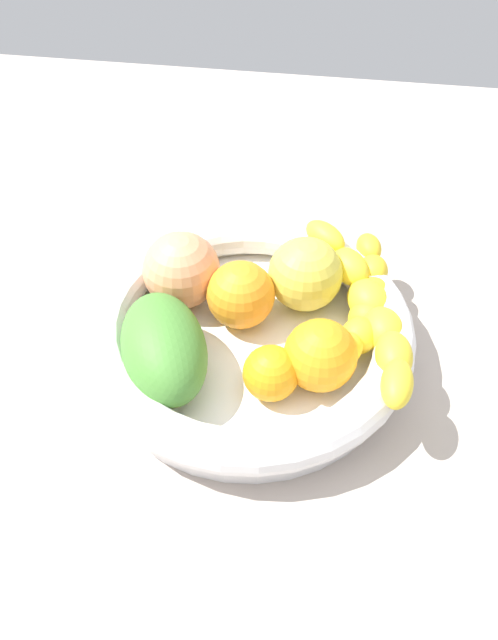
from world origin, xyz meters
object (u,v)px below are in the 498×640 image
banana_draped_right (370,310)px  orange_mid_right (320,355)px  orange_front (271,373)px  peach_blush (181,270)px  apple_yellow (305,274)px  banana_draped_left (362,311)px  orange_mid_left (241,295)px  fruit_bowl (249,334)px  mango_green (164,348)px

banana_draped_right → orange_mid_right: size_ratio=3.54×
orange_front → peach_blush: (10.25, -10.54, 1.33)cm
orange_mid_right → apple_yellow: bearing=-77.4°
banana_draped_right → orange_mid_right: (4.18, 6.11, -0.18)cm
orange_mid_right → apple_yellow: apple_yellow is taller
banana_draped_left → peach_blush: 18.01cm
orange_front → apple_yellow: bearing=-98.9°
orange_mid_left → orange_front: bearing=115.3°
fruit_bowl → banana_draped_left: banana_draped_left is taller
mango_green → peach_blush: peach_blush is taller
banana_draped_left → orange_mid_left: (11.64, 0.13, 0.59)cm
banana_draped_left → orange_mid_right: 7.53cm
orange_mid_right → peach_blush: peach_blush is taller
orange_front → peach_blush: size_ratio=0.66×
banana_draped_right → apple_yellow: 7.46cm
orange_mid_left → peach_blush: size_ratio=0.86×
banana_draped_right → peach_blush: peach_blush is taller
fruit_bowl → peach_blush: 9.39cm
fruit_bowl → orange_mid_right: bearing=152.3°
orange_mid_left → orange_mid_right: (-8.12, 6.50, -0.03)cm
banana_draped_right → mango_green: (17.96, 7.40, -0.01)cm
peach_blush → orange_front: bearing=134.2°
peach_blush → apple_yellow: bearing=-173.5°
peach_blush → banana_draped_right: bearing=172.5°
orange_mid_left → mango_green: mango_green is taller
fruit_bowl → orange_front: bearing=116.3°
banana_draped_left → apple_yellow: apple_yellow is taller
banana_draped_right → peach_blush: 18.70cm
peach_blush → orange_mid_right: bearing=149.2°
apple_yellow → banana_draped_right: bearing=149.2°
mango_green → apple_yellow: bearing=-135.8°
banana_draped_right → mango_green: size_ratio=1.87×
banana_draped_right → mango_green: 19.43cm
banana_draped_left → peach_blush: (17.87, -1.91, 1.11)cm
mango_green → peach_blush: size_ratio=1.62×
orange_mid_left → mango_green: 9.63cm
mango_green → peach_blush: (0.57, -9.84, 0.38)cm
peach_blush → mango_green: bearing=93.3°
orange_front → mango_green: (9.68, -0.71, 0.95)cm
orange_front → orange_mid_right: 4.63cm
fruit_bowl → orange_front: 6.44cm
fruit_bowl → orange_mid_right: orange_mid_right is taller
orange_mid_left → apple_yellow: size_ratio=0.90×
banana_draped_right → fruit_bowl: bearing=12.7°
fruit_bowl → orange_mid_left: orange_mid_left is taller
banana_draped_right → orange_mid_left: size_ratio=3.51×
apple_yellow → orange_mid_left: bearing=30.2°
orange_front → mango_green: 9.75cm
orange_mid_left → apple_yellow: (-5.89, -3.43, 0.37)cm
orange_mid_left → banana_draped_left: bearing=-179.3°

